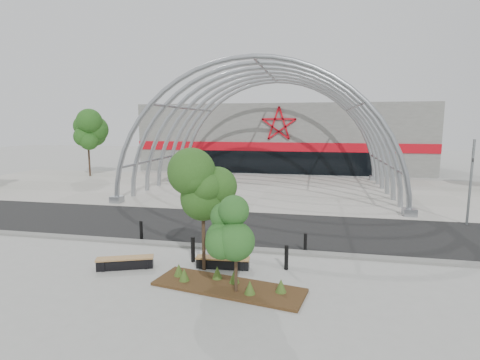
% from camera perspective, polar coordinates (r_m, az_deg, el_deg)
% --- Properties ---
extents(ground, '(140.00, 140.00, 0.00)m').
position_cam_1_polar(ground, '(17.91, -2.59, -10.17)').
color(ground, '#9A9A94').
rests_on(ground, ground).
extents(road, '(140.00, 7.00, 0.02)m').
position_cam_1_polar(road, '(21.16, -0.27, -7.15)').
color(road, black).
rests_on(road, ground).
extents(forecourt, '(60.00, 17.00, 0.04)m').
position_cam_1_polar(forecourt, '(32.71, 4.01, -1.48)').
color(forecourt, '#A9A59A').
rests_on(forecourt, ground).
extents(kerb, '(60.00, 0.50, 0.12)m').
position_cam_1_polar(kerb, '(17.66, -2.79, -10.25)').
color(kerb, slate).
rests_on(kerb, ground).
extents(arena_building, '(34.00, 15.24, 8.00)m').
position_cam_1_polar(arena_building, '(50.09, 6.76, 6.58)').
color(arena_building, slate).
rests_on(arena_building, ground).
extents(vault_canopy, '(20.80, 15.80, 20.36)m').
position_cam_1_polar(vault_canopy, '(32.71, 4.01, -1.48)').
color(vault_canopy, '#94999E').
rests_on(vault_canopy, ground).
extents(planting_bed, '(5.60, 2.62, 0.57)m').
position_cam_1_polar(planting_bed, '(13.76, -2.05, -15.56)').
color(planting_bed, '#302310').
rests_on(planting_bed, ground).
extents(signal_pole, '(0.17, 0.69, 4.90)m').
position_cam_1_polar(signal_pole, '(24.74, 31.72, -0.11)').
color(signal_pole, gray).
rests_on(signal_pole, ground).
extents(street_tree_0, '(1.88, 1.88, 4.29)m').
position_cam_1_polar(street_tree_0, '(14.51, -5.67, -2.11)').
color(street_tree_0, black).
rests_on(street_tree_0, ground).
extents(street_tree_1, '(1.39, 1.39, 3.29)m').
position_cam_1_polar(street_tree_1, '(12.54, -0.63, -7.15)').
color(street_tree_1, '#2F2214').
rests_on(street_tree_1, ground).
extents(bench_0, '(2.26, 1.25, 0.47)m').
position_cam_1_polar(bench_0, '(16.03, -17.09, -12.00)').
color(bench_0, black).
rests_on(bench_0, ground).
extents(bench_1, '(2.19, 0.63, 0.45)m').
position_cam_1_polar(bench_1, '(15.42, -2.62, -12.49)').
color(bench_1, black).
rests_on(bench_1, ground).
extents(bollard_0, '(0.15, 0.15, 0.96)m').
position_cam_1_polar(bollard_0, '(19.50, -14.83, -7.39)').
color(bollard_0, black).
rests_on(bollard_0, ground).
extents(bollard_1, '(0.17, 0.17, 1.08)m').
position_cam_1_polar(bollard_1, '(16.08, -7.18, -10.43)').
color(bollard_1, black).
rests_on(bollard_1, ground).
extents(bollard_2, '(0.14, 0.14, 0.88)m').
position_cam_1_polar(bollard_2, '(16.87, -1.51, -9.80)').
color(bollard_2, black).
rests_on(bollard_2, ground).
extents(bollard_3, '(0.16, 0.16, 1.00)m').
position_cam_1_polar(bollard_3, '(15.28, 7.08, -11.63)').
color(bollard_3, black).
rests_on(bollard_3, ground).
extents(bollard_4, '(0.14, 0.14, 0.87)m').
position_cam_1_polar(bollard_4, '(17.35, 9.91, -9.41)').
color(bollard_4, black).
rests_on(bollard_4, ground).
extents(bg_tree_0, '(3.00, 3.00, 6.45)m').
position_cam_1_polar(bg_tree_0, '(43.72, -22.21, 6.55)').
color(bg_tree_0, black).
rests_on(bg_tree_0, ground).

